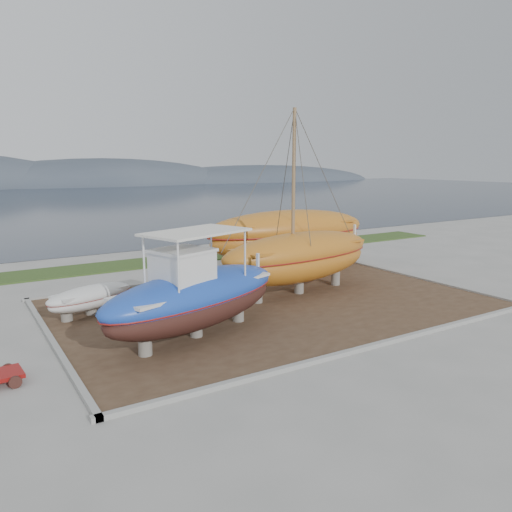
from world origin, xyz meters
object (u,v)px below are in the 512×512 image
blue_caique (195,285)px  orange_bare_hull (288,241)px  orange_sailboat (300,204)px  white_dinghy (91,301)px

blue_caique → orange_bare_hull: bearing=20.0°
orange_sailboat → orange_bare_hull: 5.89m
white_dinghy → orange_bare_hull: bearing=-6.9°
orange_sailboat → orange_bare_hull: orange_sailboat is taller
blue_caique → orange_sailboat: orange_sailboat is taller
orange_bare_hull → orange_sailboat: bearing=-116.3°
blue_caique → orange_sailboat: (6.62, 2.85, 2.32)m
white_dinghy → orange_sailboat: 9.99m
white_dinghy → orange_bare_hull: (11.76, 2.84, 1.08)m
blue_caique → orange_sailboat: 7.57m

